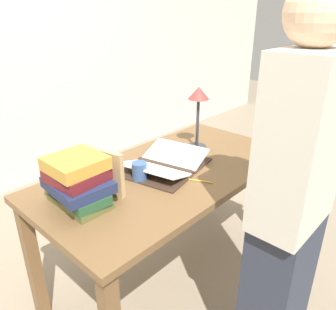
% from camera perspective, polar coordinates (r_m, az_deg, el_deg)
% --- Properties ---
extents(ground_plane, '(12.00, 12.00, 0.00)m').
position_cam_1_polar(ground_plane, '(2.18, 0.27, -20.27)').
color(ground_plane, gray).
extents(wall_back, '(8.00, 0.06, 2.60)m').
position_cam_1_polar(wall_back, '(3.12, -26.56, 17.51)').
color(wall_back, beige).
rests_on(wall_back, ground_plane).
extents(reading_desk, '(1.44, 0.74, 0.74)m').
position_cam_1_polar(reading_desk, '(1.79, 0.31, -5.31)').
color(reading_desk, brown).
rests_on(reading_desk, ground_plane).
extents(open_book, '(0.51, 0.44, 0.07)m').
position_cam_1_polar(open_book, '(1.76, -0.49, -1.54)').
color(open_book, '#38281E').
rests_on(open_book, reading_desk).
extents(book_stack_tall, '(0.24, 0.30, 0.22)m').
position_cam_1_polar(book_stack_tall, '(1.45, -15.45, -4.45)').
color(book_stack_tall, brown).
rests_on(book_stack_tall, reading_desk).
extents(book_standing_upright, '(0.06, 0.20, 0.21)m').
position_cam_1_polar(book_standing_upright, '(1.51, -10.74, -2.90)').
color(book_standing_upright, tan).
rests_on(book_standing_upright, reading_desk).
extents(reading_lamp, '(0.12, 0.12, 0.38)m').
position_cam_1_polar(reading_lamp, '(1.93, 5.29, 8.79)').
color(reading_lamp, '#2D2D33').
rests_on(reading_lamp, reading_desk).
extents(coffee_mug, '(0.07, 0.11, 0.10)m').
position_cam_1_polar(coffee_mug, '(1.63, -5.02, -2.87)').
color(coffee_mug, '#335184').
rests_on(coffee_mug, reading_desk).
extents(pencil, '(0.07, 0.13, 0.01)m').
position_cam_1_polar(pencil, '(1.64, 5.47, -4.43)').
color(pencil, gold).
rests_on(pencil, reading_desk).
extents(person_reader, '(0.36, 0.23, 1.62)m').
position_cam_1_polar(person_reader, '(1.36, 20.40, -9.39)').
color(person_reader, '#2D3342').
rests_on(person_reader, ground_plane).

